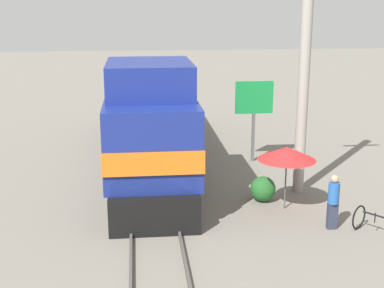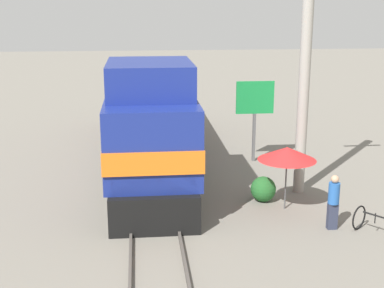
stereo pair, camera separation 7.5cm
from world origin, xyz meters
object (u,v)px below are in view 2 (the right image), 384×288
at_px(person_bystander, 333,200).
at_px(bicycle, 383,225).
at_px(billboard_sign, 255,103).
at_px(locomotive, 148,117).
at_px(vendor_umbrella, 287,154).
at_px(utility_pole, 305,60).

xyz_separation_m(person_bystander, bicycle, (1.29, -0.74, -0.55)).
xyz_separation_m(billboard_sign, person_bystander, (0.87, -7.37, -1.62)).
bearing_deg(locomotive, vendor_umbrella, -52.60).
relative_size(vendor_umbrella, person_bystander, 1.24).
distance_m(vendor_umbrella, person_bystander, 2.26).
xyz_separation_m(vendor_umbrella, billboard_sign, (0.12, 5.60, 0.63)).
xyz_separation_m(vendor_umbrella, bicycle, (2.29, -2.51, -1.54)).
bearing_deg(billboard_sign, locomotive, 177.59).
height_order(utility_pole, vendor_umbrella, utility_pole).
xyz_separation_m(utility_pole, vendor_umbrella, (-0.95, -1.59, -2.89)).
xyz_separation_m(utility_pole, billboard_sign, (-0.83, 4.02, -2.25)).
distance_m(locomotive, vendor_umbrella, 7.30).
bearing_deg(bicycle, vendor_umbrella, -85.92).
bearing_deg(bicycle, locomotive, -89.29).
relative_size(person_bystander, bicycle, 0.98).
height_order(locomotive, billboard_sign, locomotive).
height_order(utility_pole, billboard_sign, utility_pole).
distance_m(locomotive, utility_pole, 7.37).
relative_size(vendor_umbrella, bicycle, 1.22).
bearing_deg(utility_pole, locomotive, 141.98).
xyz_separation_m(locomotive, person_bystander, (5.43, -7.56, -1.10)).
bearing_deg(person_bystander, bicycle, -29.95).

